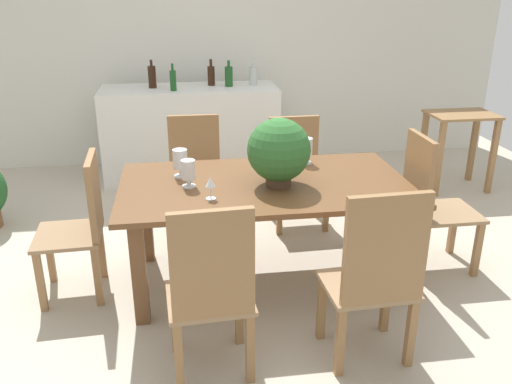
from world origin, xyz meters
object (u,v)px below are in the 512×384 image
at_px(kitchen_counter, 191,133).
at_px(wine_glass, 210,183).
at_px(flower_centerpiece, 279,151).
at_px(wine_bottle_tall, 173,80).
at_px(side_table, 459,134).
at_px(crystal_vase_center_near, 188,171).
at_px(chair_head_end, 82,221).
at_px(crystal_vase_right, 180,160).
at_px(chair_far_right, 296,165).
at_px(chair_foot_end, 430,199).
at_px(wine_bottle_amber, 253,76).
at_px(wine_bottle_clear, 211,75).
at_px(wine_bottle_green, 152,77).
at_px(chair_near_left, 211,288).
at_px(wine_bottle_dark, 229,76).
at_px(dining_table, 265,197).
at_px(crystal_vase_left, 306,148).
at_px(chair_far_left, 195,168).
at_px(chair_near_right, 377,273).

bearing_deg(kitchen_counter, wine_glass, -88.71).
bearing_deg(flower_centerpiece, wine_bottle_tall, 107.20).
relative_size(wine_glass, side_table, 0.18).
relative_size(crystal_vase_center_near, wine_glass, 1.29).
relative_size(chair_head_end, flower_centerpiece, 2.15).
bearing_deg(crystal_vase_right, wine_bottle_tall, 91.06).
xyz_separation_m(chair_head_end, side_table, (3.39, 1.50, 0.04)).
xyz_separation_m(chair_far_right, chair_foot_end, (0.76, -0.97, 0.04)).
xyz_separation_m(kitchen_counter, wine_bottle_amber, (0.67, 0.05, 0.58)).
relative_size(wine_glass, wine_bottle_tall, 0.53).
xyz_separation_m(chair_head_end, wine_bottle_clear, (1.01, 2.33, 0.54)).
bearing_deg(wine_glass, wine_bottle_green, 99.52).
bearing_deg(chair_foot_end, crystal_vase_right, 83.65).
height_order(chair_near_left, crystal_vase_center_near, chair_near_left).
xyz_separation_m(flower_centerpiece, wine_glass, (-0.45, -0.18, -0.13)).
xyz_separation_m(chair_near_left, chair_far_right, (0.85, 1.95, -0.04)).
bearing_deg(chair_near_left, chair_head_end, -55.06).
xyz_separation_m(crystal_vase_right, kitchen_counter, (0.12, 2.05, -0.37)).
xyz_separation_m(chair_foot_end, wine_bottle_dark, (-1.20, 2.25, 0.52)).
xyz_separation_m(dining_table, wine_bottle_tall, (-0.58, 2.09, 0.44)).
bearing_deg(chair_head_end, chair_far_right, 118.16).
bearing_deg(chair_foot_end, chair_head_end, 89.77).
height_order(chair_far_right, wine_bottle_green, wine_bottle_green).
distance_m(chair_far_right, kitchen_counter, 1.52).
bearing_deg(wine_bottle_tall, wine_glass, -84.81).
relative_size(chair_head_end, crystal_vase_center_near, 5.22).
bearing_deg(chair_foot_end, wine_bottle_amber, 22.37).
relative_size(chair_near_left, side_table, 1.31).
bearing_deg(chair_head_end, crystal_vase_left, 99.86).
bearing_deg(crystal_vase_left, chair_head_end, -167.50).
xyz_separation_m(crystal_vase_left, crystal_vase_center_near, (-0.86, -0.36, -0.01)).
relative_size(chair_near_left, chair_far_right, 1.12).
xyz_separation_m(wine_bottle_green, side_table, (2.99, -0.77, -0.51)).
bearing_deg(dining_table, chair_foot_end, -0.01).
height_order(crystal_vase_left, wine_bottle_green, wine_bottle_green).
bearing_deg(chair_far_left, chair_foot_end, -30.95).
bearing_deg(chair_near_left, wine_bottle_green, -86.89).
bearing_deg(chair_far_left, wine_glass, -86.99).
height_order(flower_centerpiece, side_table, flower_centerpiece).
relative_size(chair_near_left, crystal_vase_right, 5.21).
distance_m(chair_head_end, crystal_vase_center_near, 0.77).
xyz_separation_m(chair_foot_end, wine_bottle_clear, (-1.38, 2.33, 0.52)).
bearing_deg(flower_centerpiece, crystal_vase_left, 55.81).
distance_m(chair_far_left, wine_bottle_amber, 1.56).
bearing_deg(wine_bottle_clear, chair_far_left, -99.99).
relative_size(dining_table, chair_far_left, 2.02).
xyz_separation_m(wine_bottle_dark, wine_bottle_amber, (0.26, 0.03, -0.01)).
bearing_deg(chair_near_right, wine_bottle_green, -71.96).
bearing_deg(flower_centerpiece, crystal_vase_right, 158.44).
relative_size(kitchen_counter, wine_bottle_dark, 6.89).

